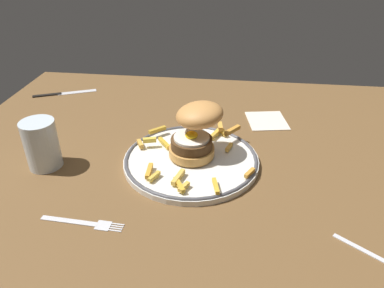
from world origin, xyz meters
TOP-DOWN VIEW (x-y plane):
  - ground_plane at (0.00, 0.00)cm, footprint 112.01×88.91cm
  - dinner_plate at (0.17, -4.02)cm, footprint 27.97×27.97cm
  - burger at (0.96, -2.24)cm, footprint 11.18×11.98cm
  - fries_pile at (-0.28, -3.26)cm, footprint 25.54×25.26cm
  - water_glass at (-29.58, -8.58)cm, footprint 6.74×6.74cm
  - fork at (-15.45, -24.12)cm, footprint 14.45×2.33cm
  - knife at (-42.82, 26.95)cm, footprint 17.12×8.51cm
  - napkin at (16.69, 17.07)cm, footprint 11.13×11.78cm

SIDE VIEW (x-z plane):
  - ground_plane at x=0.00cm, z-range -4.00..0.00cm
  - fork at x=-15.45cm, z-range 0.00..0.36cm
  - napkin at x=16.69cm, z-range 0.00..0.40cm
  - knife at x=-42.82cm, z-range -0.09..0.61cm
  - dinner_plate at x=0.17cm, z-range 0.04..1.64cm
  - fries_pile at x=-0.28cm, z-range 1.02..3.70cm
  - water_glass at x=-29.58cm, z-range -0.62..9.50cm
  - burger at x=0.96cm, z-range 1.51..12.84cm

